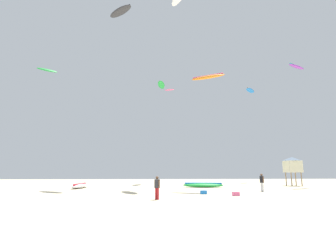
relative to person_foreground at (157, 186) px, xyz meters
The scene contains 15 objects.
ground_plane 5.93m from the person_foreground, 74.26° to the right, with size 120.00×120.00×0.00m, color beige.
person_foreground is the anchor object (origin of this frame).
person_midground 12.90m from the person_foreground, 32.66° to the left, with size 0.41×0.58×1.80m.
kite_grounded_near 16.64m from the person_foreground, 123.84° to the left, with size 1.55×4.94×0.61m.
kite_grounded_mid 15.67m from the person_foreground, 66.48° to the left, with size 5.35×2.37×0.65m.
lifeguard_tower 27.02m from the person_foreground, 41.04° to the left, with size 2.30×2.30×4.15m.
cooler_box 7.14m from the person_foreground, 20.75° to the left, with size 0.56×0.36×0.32m, color #E5598C.
gear_bag 6.13m from the person_foreground, 45.33° to the left, with size 0.56×0.36×0.32m, color blue.
kite_aloft_0 39.07m from the person_foreground, 84.49° to the left, with size 2.21×1.34×0.27m.
kite_aloft_1 41.95m from the person_foreground, 57.31° to the left, with size 3.30×3.52×0.66m.
kite_aloft_3 30.74m from the person_foreground, 87.39° to the left, with size 1.68×4.41×0.52m.
kite_aloft_4 27.57m from the person_foreground, 110.28° to the left, with size 3.94×3.77×0.65m.
kite_aloft_5 30.57m from the person_foreground, 36.13° to the left, with size 3.54×2.56×0.65m.
kite_aloft_6 15.81m from the person_foreground, 55.40° to the left, with size 4.01×2.93×0.77m.
kite_aloft_7 35.78m from the person_foreground, 127.99° to the left, with size 3.35×2.50×0.82m.
Camera 1 is at (-1.98, -13.27, 1.95)m, focal length 27.14 mm.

